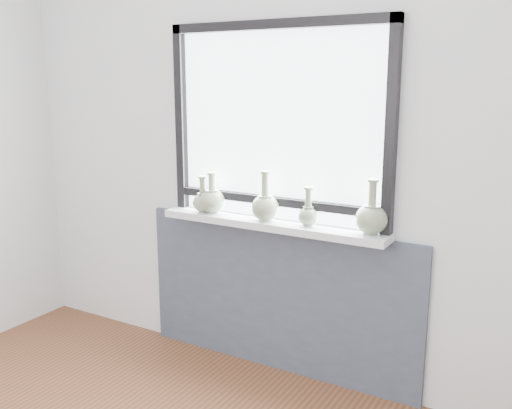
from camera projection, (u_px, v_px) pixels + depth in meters
The scene contains 9 objects.
back_wall at pixel (280, 145), 3.09m from camera, with size 3.60×0.02×2.60m, color silver.
apron_panel at pixel (276, 298), 3.25m from camera, with size 1.70×0.03×0.86m, color #434A58.
windowsill at pixel (271, 224), 3.09m from camera, with size 1.32×0.18×0.04m, color silver.
window at pixel (277, 119), 3.03m from camera, with size 1.30×0.06×1.05m.
vase_a at pixel (203, 201), 3.28m from camera, with size 0.12×0.12×0.21m.
vase_b at pixel (212, 200), 3.25m from camera, with size 0.15×0.15×0.23m.
vase_c at pixel (265, 206), 3.08m from camera, with size 0.15×0.15×0.27m.
vase_d at pixel (308, 214), 2.97m from camera, with size 0.11×0.11×0.21m.
vase_e at pixel (371, 217), 2.80m from camera, with size 0.16×0.16×0.28m.
Camera 1 is at (1.44, -0.92, 1.65)m, focal length 40.00 mm.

